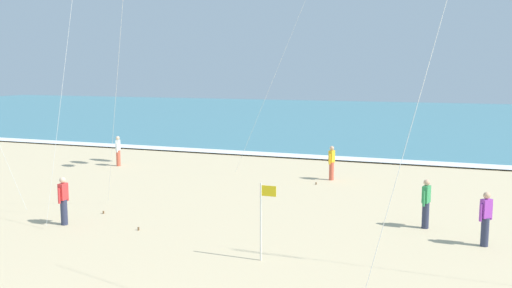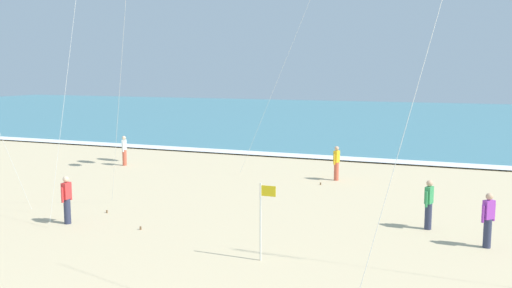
{
  "view_description": "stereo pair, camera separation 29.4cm",
  "coord_description": "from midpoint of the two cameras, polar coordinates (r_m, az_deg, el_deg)",
  "views": [
    {
      "loc": [
        5.59,
        -5.98,
        4.99
      ],
      "look_at": [
        0.53,
        7.5,
        3.07
      ],
      "focal_mm": 38.44,
      "sensor_mm": 36.0,
      "label": 1
    },
    {
      "loc": [
        5.87,
        -5.87,
        4.99
      ],
      "look_at": [
        0.53,
        7.5,
        3.07
      ],
      "focal_mm": 38.44,
      "sensor_mm": 36.0,
      "label": 2
    }
  ],
  "objects": [
    {
      "name": "ocean_water",
      "position": [
        60.58,
        16.27,
        2.6
      ],
      "size": [
        160.0,
        60.0,
        0.08
      ],
      "primitive_type": "cube",
      "color": "teal",
      "rests_on": "ground"
    },
    {
      "name": "lifeguard_flag",
      "position": [
        14.48,
        1.27,
        -7.31
      ],
      "size": [
        0.44,
        0.05,
        2.1
      ],
      "color": "silver",
      "rests_on": "ground"
    },
    {
      "name": "bystander_yellow_top",
      "position": [
        25.42,
        8.7,
        -1.96
      ],
      "size": [
        0.25,
        0.49,
        1.59
      ],
      "color": "#D8593F",
      "rests_on": "ground"
    },
    {
      "name": "bystander_white_top",
      "position": [
        29.89,
        -13.27,
        -0.65
      ],
      "size": [
        0.28,
        0.48,
        1.59
      ],
      "color": "#D8593F",
      "rests_on": "ground"
    },
    {
      "name": "bystander_green_top",
      "position": [
        18.3,
        17.97,
        -5.99
      ],
      "size": [
        0.27,
        0.48,
        1.59
      ],
      "color": "#2D334C",
      "rests_on": "ground"
    },
    {
      "name": "shoreline_foam",
      "position": [
        31.33,
        10.94,
        -1.56
      ],
      "size": [
        160.0,
        1.43,
        0.01
      ],
      "primitive_type": "cube",
      "color": "white",
      "rests_on": "ocean_water"
    },
    {
      "name": "bystander_purple_top",
      "position": [
        17.03,
        23.46,
        -7.26
      ],
      "size": [
        0.37,
        0.39,
        1.59
      ],
      "color": "#2D334C",
      "rests_on": "ground"
    },
    {
      "name": "bystander_red_top",
      "position": [
        19.03,
        -18.67,
        -5.5
      ],
      "size": [
        0.22,
        0.5,
        1.59
      ],
      "color": "#2D334C",
      "rests_on": "ground"
    }
  ]
}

